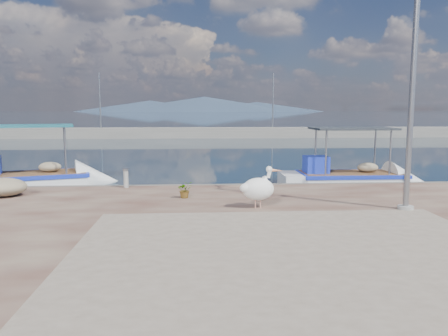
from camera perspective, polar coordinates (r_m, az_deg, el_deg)
ground at (r=11.80m, az=1.16°, el=-8.75°), size 1400.00×1400.00×0.00m
quay_patch at (r=8.96m, az=9.28°, el=-10.86°), size 9.00×7.00×0.01m
breakwater at (r=51.36m, az=-2.52°, el=4.63°), size 120.00×2.20×7.50m
mountains at (r=661.33m, az=-3.13°, el=8.22°), size 370.00×280.00×22.00m
boat_left at (r=20.38m, az=-24.10°, el=-1.72°), size 6.87×3.97×3.14m
boat_right at (r=19.78m, az=16.01°, el=-1.64°), size 6.22×2.13×2.99m
pelican at (r=12.67m, az=4.56°, el=-2.66°), size 1.27×0.72×1.21m
lamp_post at (r=13.30m, az=23.31°, el=9.05°), size 0.44×0.96×7.00m
bollard_near at (r=16.28m, az=-12.69°, el=-1.18°), size 0.23×0.23×0.70m
potted_plant at (r=14.13m, az=-5.13°, el=-2.83°), size 0.58×0.53×0.54m
net_pile_b at (r=16.06m, az=-26.99°, el=-2.25°), size 1.56×1.21×0.61m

